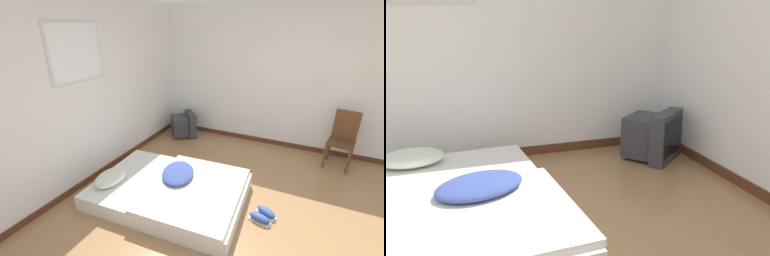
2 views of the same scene
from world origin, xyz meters
TOP-DOWN VIEW (x-y plane):
  - wall_back at (0.00, 2.64)m, footprint 7.43×0.08m
  - mattress_bed at (0.17, 1.30)m, footprint 1.52×2.05m
  - crt_tv at (2.13, 2.11)m, footprint 0.65×0.65m

SIDE VIEW (x-z plane):
  - mattress_bed at x=0.17m, z-range -0.04..0.31m
  - crt_tv at x=2.13m, z-range -0.01..0.48m
  - wall_back at x=0.00m, z-range -0.01..2.59m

